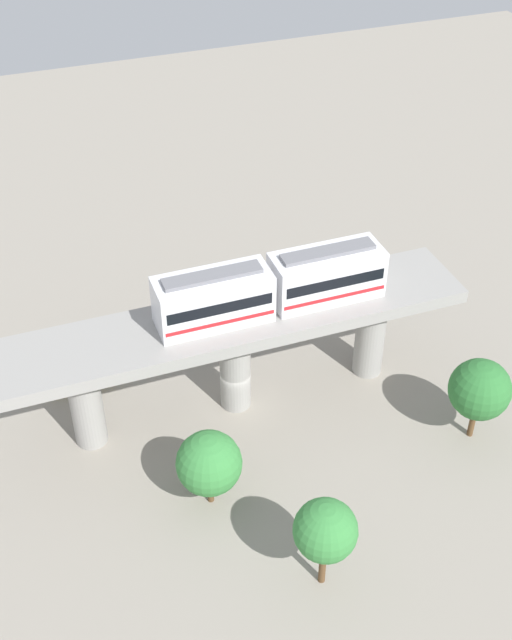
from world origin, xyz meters
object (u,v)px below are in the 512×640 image
tree_near_viaduct (209,463)px  tree_far_corner (480,390)px  parked_car_yellow (77,370)px  tree_mid_lot (325,531)px  train (271,286)px  parked_car_black (203,323)px  parked_car_white (275,287)px

tree_near_viaduct → tree_far_corner: size_ratio=0.87×
parked_car_yellow → tree_mid_lot: size_ratio=0.77×
train → parked_car_yellow: 14.68m
tree_far_corner → train: bearing=-126.5°
parked_car_black → tree_far_corner: (14.97, 12.17, 2.95)m
train → parked_car_yellow: (-5.66, -11.14, -7.71)m
parked_car_black → parked_car_yellow: same height
tree_mid_lot → tree_far_corner: 13.93m
train → tree_near_viaduct: bearing=-41.6°
tree_near_viaduct → tree_far_corner: bearing=87.8°
parked_car_black → parked_car_white: 6.62m
parked_car_white → parked_car_yellow: (4.08, -15.27, 0.00)m
tree_near_viaduct → parked_car_white: bearing=148.4°
parked_car_white → tree_near_viaduct: tree_near_viaduct is taller
parked_car_black → tree_near_viaduct: 15.07m
parked_car_black → tree_far_corner: 19.52m
tree_near_viaduct → tree_mid_lot: bearing=28.4°
parked_car_black → tree_near_viaduct: tree_near_viaduct is taller
parked_car_yellow → parked_car_black: bearing=105.7°
parked_car_yellow → train: bearing=67.1°
train → parked_car_yellow: bearing=-116.9°
parked_car_black → tree_far_corner: bearing=28.0°
parked_car_black → tree_far_corner: tree_far_corner is taller
parked_car_white → tree_far_corner: bearing=31.9°
parked_car_black → parked_car_yellow: 9.22m
tree_mid_lot → train: bearing=170.0°
train → tree_mid_lot: (13.66, -2.40, -4.47)m
tree_near_viaduct → tree_mid_lot: tree_mid_lot is taller
parked_car_yellow → tree_near_viaduct: tree_near_viaduct is taller
parked_car_yellow → tree_far_corner: size_ratio=0.78×
parked_car_white → tree_far_corner: size_ratio=0.81×
train → tree_far_corner: size_ratio=2.45×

